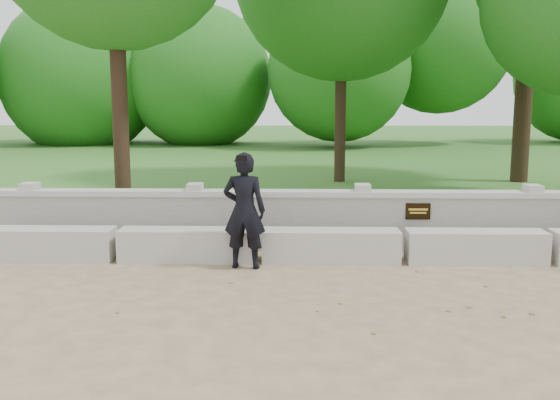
# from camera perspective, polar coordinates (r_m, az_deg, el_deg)

# --- Properties ---
(ground) EXTENTS (80.00, 80.00, 0.00)m
(ground) POSITION_cam_1_polar(r_m,az_deg,el_deg) (7.09, 13.66, -9.43)
(ground) COLOR tan
(ground) RESTS_ON ground
(lawn) EXTENTS (40.00, 22.00, 0.25)m
(lawn) POSITION_cam_1_polar(r_m,az_deg,el_deg) (20.73, 5.69, 3.17)
(lawn) COLOR #316121
(lawn) RESTS_ON ground
(concrete_bench) EXTENTS (11.90, 0.45, 0.45)m
(concrete_bench) POSITION_cam_1_polar(r_m,az_deg,el_deg) (8.83, 11.18, -4.18)
(concrete_bench) COLOR beige
(concrete_bench) RESTS_ON ground
(parapet_wall) EXTENTS (12.50, 0.35, 0.90)m
(parapet_wall) POSITION_cam_1_polar(r_m,az_deg,el_deg) (9.45, 10.53, -1.80)
(parapet_wall) COLOR #B7B5AD
(parapet_wall) RESTS_ON ground
(man_main) EXTENTS (0.60, 0.54, 1.56)m
(man_main) POSITION_cam_1_polar(r_m,az_deg,el_deg) (8.28, -3.28, -0.97)
(man_main) COLOR black
(man_main) RESTS_ON ground
(shrub_a) EXTENTS (0.33, 0.27, 0.55)m
(shrub_a) POSITION_cam_1_polar(r_m,az_deg,el_deg) (10.57, -16.79, -0.58)
(shrub_a) COLOR #3B852D
(shrub_a) RESTS_ON lawn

